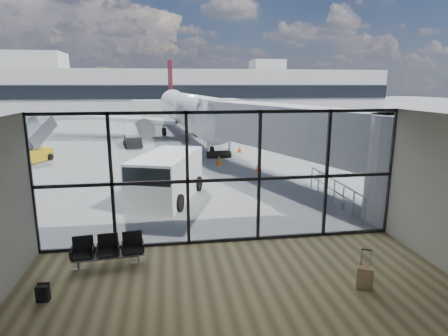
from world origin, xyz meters
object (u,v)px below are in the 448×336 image
object	(u,v)px
airliner	(186,110)
belt_loader	(132,140)
backpack	(43,293)
service_van	(166,177)
mobile_stairs	(29,154)
suitcase	(365,278)
seating_row	(108,248)

from	to	relation	value
airliner	belt_loader	xyz separation A→B (m)	(-5.13, -7.99, -2.08)
backpack	airliner	size ratio (longest dim) A/B	0.01
service_van	mobile_stairs	distance (m)	13.93
suitcase	belt_loader	size ratio (longest dim) A/B	0.29
belt_loader	mobile_stairs	bearing A→B (deg)	-147.94
suitcase	service_van	size ratio (longest dim) A/B	0.20
backpack	service_van	distance (m)	8.70
airliner	mobile_stairs	bearing A→B (deg)	-135.74
backpack	belt_loader	xyz separation A→B (m)	(0.15, 24.22, 0.34)
backpack	service_van	size ratio (longest dim) A/B	0.09
airliner	mobile_stairs	xyz separation A→B (m)	(-11.64, -13.88, -2.04)
suitcase	mobile_stairs	world-z (taller)	mobile_stairs
suitcase	airliner	bearing A→B (deg)	119.94
suitcase	airliner	xyz separation A→B (m)	(-2.94, 32.89, 2.31)
suitcase	mobile_stairs	distance (m)	23.96
airliner	seating_row	bearing A→B (deg)	-103.13
suitcase	seating_row	bearing A→B (deg)	-174.99
suitcase	belt_loader	xyz separation A→B (m)	(-8.06, 24.90, 0.24)
seating_row	service_van	xyz separation A→B (m)	(1.72, 6.29, 0.59)
suitcase	service_van	bearing A→B (deg)	145.26
seating_row	service_van	size ratio (longest dim) A/B	0.39
suitcase	service_van	world-z (taller)	service_van
belt_loader	service_van	bearing A→B (deg)	-89.82
airliner	service_van	distance (m)	24.27
seating_row	airliner	size ratio (longest dim) A/B	0.06
service_van	belt_loader	size ratio (longest dim) A/B	1.41
seating_row	mobile_stairs	bearing A→B (deg)	109.22
airliner	belt_loader	bearing A→B (deg)	-128.44
service_van	mobile_stairs	size ratio (longest dim) A/B	1.37
seating_row	mobile_stairs	size ratio (longest dim) A/B	0.53
airliner	service_van	xyz separation A→B (m)	(-2.21, -24.12, -1.54)
backpack	belt_loader	distance (m)	24.23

